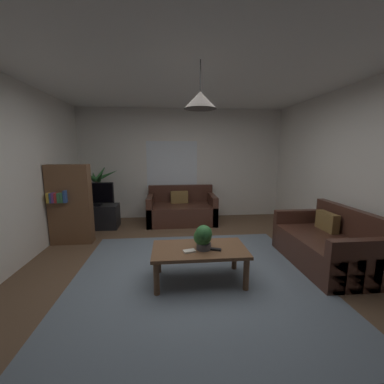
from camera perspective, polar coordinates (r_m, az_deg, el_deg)
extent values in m
cube|color=brown|center=(3.48, 0.49, -18.34)|extent=(4.84, 5.61, 0.02)
cube|color=slate|center=(3.30, 0.87, -19.75)|extent=(3.15, 3.08, 0.01)
cube|color=silver|center=(5.91, -2.33, 6.61)|extent=(4.96, 0.06, 2.61)
cube|color=silver|center=(4.13, 36.73, 3.35)|extent=(0.06, 5.61, 2.61)
cube|color=white|center=(3.23, 0.57, 27.71)|extent=(4.84, 5.61, 0.02)
cube|color=white|center=(5.87, -4.77, 6.53)|extent=(1.21, 0.01, 1.10)
cube|color=#47281E|center=(5.51, -2.46, -5.18)|extent=(1.53, 0.88, 0.42)
cube|color=#47281E|center=(5.79, -2.69, -0.29)|extent=(1.53, 0.12, 0.40)
cube|color=#47281E|center=(5.50, -9.83, -4.18)|extent=(0.12, 0.88, 0.64)
cube|color=#47281E|center=(5.56, 4.80, -3.90)|extent=(0.12, 0.88, 0.64)
cube|color=brown|center=(5.63, -3.04, -1.22)|extent=(0.41, 0.16, 0.28)
cube|color=#47281E|center=(4.04, 28.76, -12.08)|extent=(0.88, 1.49, 0.42)
cube|color=#47281E|center=(4.14, 33.60, -6.03)|extent=(0.12, 1.49, 0.40)
cube|color=#47281E|center=(4.55, 24.05, -7.85)|extent=(0.88, 0.12, 0.64)
cube|color=#47281E|center=(3.50, 35.32, -14.07)|extent=(0.88, 0.12, 0.64)
cube|color=brown|center=(4.25, 29.38, -6.10)|extent=(0.13, 0.40, 0.28)
cube|color=brown|center=(3.08, 1.77, -13.47)|extent=(1.17, 0.64, 0.04)
cylinder|color=brown|center=(2.93, -8.42, -19.65)|extent=(0.07, 0.07, 0.40)
cylinder|color=brown|center=(3.05, 12.72, -18.48)|extent=(0.07, 0.07, 0.40)
cylinder|color=brown|center=(3.39, -7.96, -15.35)|extent=(0.07, 0.07, 0.40)
cylinder|color=brown|center=(3.50, 10.02, -14.58)|extent=(0.07, 0.07, 0.40)
cube|color=beige|center=(2.96, -0.62, -13.82)|extent=(0.16, 0.12, 0.02)
cube|color=black|center=(3.02, 5.35, -13.36)|extent=(0.17, 0.10, 0.02)
cylinder|color=#4C4C51|center=(3.03, 2.79, -12.67)|extent=(0.18, 0.18, 0.08)
sphere|color=#2D6B33|center=(2.99, 2.49, -10.57)|extent=(0.22, 0.22, 0.22)
sphere|color=#2D6B33|center=(2.94, 2.81, -9.79)|extent=(0.20, 0.20, 0.20)
cube|color=black|center=(5.51, -21.67, -5.44)|extent=(0.90, 0.44, 0.50)
cube|color=black|center=(5.39, -22.07, -0.18)|extent=(0.77, 0.05, 0.43)
cube|color=black|center=(5.37, -22.15, -0.23)|extent=(0.73, 0.00, 0.39)
cube|color=black|center=(5.44, -21.91, -2.74)|extent=(0.24, 0.16, 0.04)
cylinder|color=brown|center=(5.97, -21.25, -5.28)|extent=(0.32, 0.32, 0.30)
cylinder|color=brown|center=(5.87, -21.55, -0.60)|extent=(0.05, 0.05, 0.69)
cone|color=#2D6B33|center=(5.73, -19.55, 3.81)|extent=(0.53, 0.14, 0.30)
cone|color=#2D6B33|center=(5.96, -20.67, 4.31)|extent=(0.23, 0.43, 0.39)
cone|color=#2D6B33|center=(5.97, -22.28, 3.54)|extent=(0.25, 0.36, 0.29)
cone|color=#2D6B33|center=(5.87, -23.97, 3.79)|extent=(0.50, 0.11, 0.32)
cone|color=#2D6B33|center=(5.62, -23.42, 3.72)|extent=(0.25, 0.51, 0.39)
cone|color=#2D6B33|center=(5.59, -20.87, 3.47)|extent=(0.34, 0.47, 0.35)
cube|color=brown|center=(4.71, -26.88, -2.69)|extent=(0.70, 0.22, 1.40)
cube|color=gold|center=(4.69, -30.72, -1.16)|extent=(0.04, 0.16, 0.17)
cube|color=#2D4C8C|center=(4.67, -30.26, -1.15)|extent=(0.03, 0.16, 0.17)
cube|color=#72387F|center=(4.66, -29.84, -1.13)|extent=(0.04, 0.16, 0.17)
cube|color=#B22D2D|center=(4.64, -29.36, -1.15)|extent=(0.04, 0.16, 0.16)
cube|color=#387247|center=(4.62, -28.79, -1.15)|extent=(0.05, 0.16, 0.17)
cube|color=#387247|center=(4.60, -28.22, -1.15)|extent=(0.04, 0.16, 0.16)
cube|color=#2D4C8C|center=(4.58, -27.73, -0.89)|extent=(0.04, 0.16, 0.20)
cylinder|color=black|center=(2.94, 2.00, 25.90)|extent=(0.01, 0.01, 0.33)
cone|color=#4C4742|center=(2.88, 1.97, 20.95)|extent=(0.37, 0.37, 0.19)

